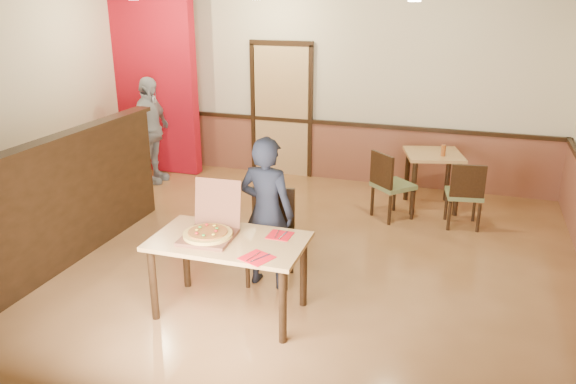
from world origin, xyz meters
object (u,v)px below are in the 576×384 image
object	(u,v)px
diner	(267,213)
pizza_box	(210,231)
diner_chair	(271,232)
passerby	(150,131)
side_table	(433,166)
side_chair_left	(389,183)
condiment	(443,150)
main_table	(229,250)
side_chair_right	(465,192)

from	to	relation	value
diner	pizza_box	xyz separation A→B (m)	(-0.32, -0.63, 0.02)
diner_chair	passerby	world-z (taller)	passerby
side_table	passerby	world-z (taller)	passerby
side_chair_left	diner	bearing A→B (deg)	110.34
diner_chair	condiment	bearing A→B (deg)	49.38
main_table	condiment	world-z (taller)	condiment
main_table	diner_chair	size ratio (longest dim) A/B	1.48
passerby	main_table	bearing A→B (deg)	-138.31
main_table	side_table	distance (m)	3.74
diner_chair	condiment	distance (m)	2.97
side_table	pizza_box	world-z (taller)	pizza_box
diner	side_table	bearing A→B (deg)	-112.20
passerby	pizza_box	world-z (taller)	passerby
side_table	diner	distance (m)	3.12
main_table	pizza_box	xyz separation A→B (m)	(-0.18, -0.00, 0.17)
passerby	condiment	world-z (taller)	passerby
side_chair_left	side_table	xyz separation A→B (m)	(0.50, 0.60, 0.11)
diner	passerby	world-z (taller)	passerby
main_table	diner	xyz separation A→B (m)	(0.14, 0.62, 0.15)
main_table	side_chair_left	world-z (taller)	side_chair_left
diner_chair	passerby	xyz separation A→B (m)	(-2.87, 2.40, 0.31)
diner	condiment	bearing A→B (deg)	-115.26
side_table	side_chair_right	bearing A→B (deg)	-53.14
main_table	condiment	bearing A→B (deg)	62.20
side_chair_right	condiment	world-z (taller)	condiment
diner_chair	side_chair_right	xyz separation A→B (m)	(1.88, 2.01, -0.04)
diner_chair	side_table	world-z (taller)	diner_chair
diner_chair	condiment	size ratio (longest dim) A/B	6.25
main_table	diner	bearing A→B (deg)	76.43
main_table	diner_chair	bearing A→B (deg)	79.73
diner	pizza_box	bearing A→B (deg)	67.36
diner	diner_chair	bearing A→B (deg)	-80.66
side_chair_left	condiment	distance (m)	0.87
side_chair_left	pizza_box	bearing A→B (deg)	109.28
main_table	condiment	distance (m)	3.70
diner	pizza_box	size ratio (longest dim) A/B	2.80
side_table	passerby	size ratio (longest dim) A/B	0.55
side_chair_right	passerby	world-z (taller)	passerby
passerby	side_chair_left	bearing A→B (deg)	-94.74
side_chair_right	pizza_box	distance (m)	3.56
main_table	side_table	size ratio (longest dim) A/B	1.56
main_table	side_chair_left	xyz separation A→B (m)	(1.05, 2.80, -0.14)
side_table	pizza_box	distance (m)	3.82
diner	passerby	xyz separation A→B (m)	(-2.88, 2.55, 0.04)
diner_chair	side_chair_left	bearing A→B (deg)	56.51
side_chair_right	side_table	xyz separation A→B (m)	(-0.46, 0.61, 0.13)
pizza_box	side_table	bearing A→B (deg)	59.57
diner_chair	side_chair_right	bearing A→B (deg)	37.92
diner	condiment	distance (m)	3.08
side_chair_right	pizza_box	world-z (taller)	pizza_box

